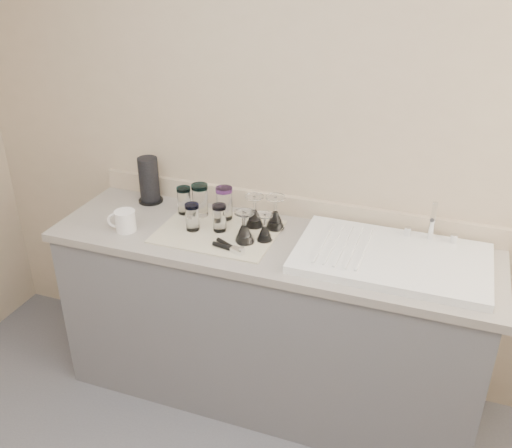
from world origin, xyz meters
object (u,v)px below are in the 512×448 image
at_px(tumbler_cyan, 200,200).
at_px(white_mug, 125,221).
at_px(goblet_front_right, 265,231).
at_px(goblet_back_right, 275,217).
at_px(sink_unit, 392,257).
at_px(tumbler_blue, 192,217).
at_px(paper_towel_roll, 149,181).
at_px(goblet_front_left, 244,231).
at_px(tumbler_teal, 184,200).
at_px(goblet_extra, 245,232).
at_px(goblet_back_left, 254,216).
at_px(tumbler_lavender, 219,218).
at_px(can_opener, 229,247).
at_px(tumbler_purple, 224,203).

bearing_deg(tumbler_cyan, white_mug, -136.32).
bearing_deg(goblet_front_right, goblet_back_right, 86.91).
distance_m(sink_unit, tumbler_blue, 0.93).
xyz_separation_m(tumbler_cyan, paper_towel_roll, (-0.32, 0.07, 0.03)).
bearing_deg(goblet_front_left, tumbler_blue, 176.49).
distance_m(tumbler_teal, goblet_extra, 0.43).
xyz_separation_m(goblet_back_right, paper_towel_roll, (-0.71, 0.07, 0.06)).
distance_m(tumbler_teal, goblet_front_left, 0.41).
bearing_deg(white_mug, goblet_back_left, 23.13).
relative_size(goblet_back_right, white_mug, 1.10).
bearing_deg(tumbler_blue, tumbler_teal, 128.04).
relative_size(tumbler_teal, goblet_front_right, 1.05).
relative_size(sink_unit, tumbler_cyan, 5.07).
bearing_deg(tumbler_lavender, white_mug, -161.84).
height_order(tumbler_cyan, goblet_back_right, same).
relative_size(tumbler_teal, tumbler_cyan, 0.85).
xyz_separation_m(goblet_back_left, goblet_extra, (0.02, -0.16, -0.00)).
relative_size(tumbler_blue, goblet_back_left, 0.85).
bearing_deg(goblet_back_left, tumbler_lavender, -143.70).
distance_m(goblet_back_right, goblet_front_right, 0.13).
bearing_deg(can_opener, tumbler_lavender, 126.07).
relative_size(goblet_front_right, goblet_extra, 0.87).
xyz_separation_m(sink_unit, goblet_front_right, (-0.57, -0.02, 0.03)).
xyz_separation_m(tumbler_cyan, goblet_back_left, (0.29, -0.02, -0.03)).
height_order(tumbler_purple, tumbler_blue, tumbler_purple).
distance_m(sink_unit, can_opener, 0.71).
bearing_deg(tumbler_lavender, goblet_front_right, -3.91).
relative_size(goblet_front_left, paper_towel_roll, 0.60).
bearing_deg(tumbler_lavender, tumbler_teal, 154.93).
height_order(sink_unit, goblet_back_right, sink_unit).
distance_m(goblet_back_left, goblet_back_right, 0.10).
bearing_deg(tumbler_purple, goblet_front_left, -46.52).
xyz_separation_m(goblet_back_left, white_mug, (-0.56, -0.24, -0.01)).
height_order(goblet_back_right, goblet_front_left, goblet_back_right).
bearing_deg(sink_unit, goblet_front_left, -175.06).
height_order(tumbler_teal, tumbler_cyan, tumbler_cyan).
bearing_deg(sink_unit, goblet_back_left, 171.78).
bearing_deg(goblet_back_right, tumbler_purple, 177.86).
bearing_deg(paper_towel_roll, white_mug, -81.53).
bearing_deg(sink_unit, goblet_front_right, -177.96).
relative_size(tumbler_teal, paper_towel_roll, 0.57).
height_order(sink_unit, tumbler_purple, sink_unit).
xyz_separation_m(tumbler_cyan, goblet_extra, (0.31, -0.18, -0.03)).
xyz_separation_m(goblet_back_right, can_opener, (-0.13, -0.27, -0.04)).
relative_size(can_opener, white_mug, 1.11).
bearing_deg(goblet_front_left, sink_unit, 4.94).
relative_size(goblet_extra, can_opener, 0.93).
bearing_deg(white_mug, goblet_extra, 7.61).
relative_size(tumbler_teal, goblet_back_left, 0.88).
xyz_separation_m(tumbler_teal, tumbler_cyan, (0.08, 0.01, 0.01)).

